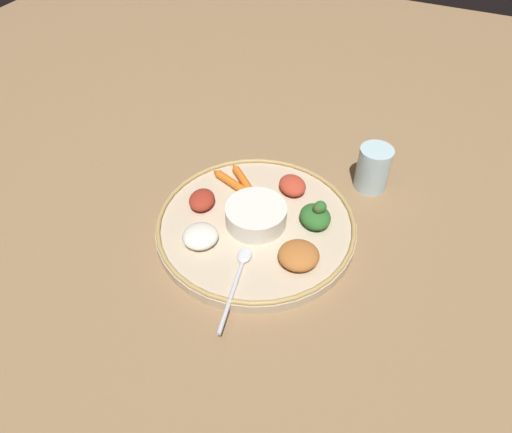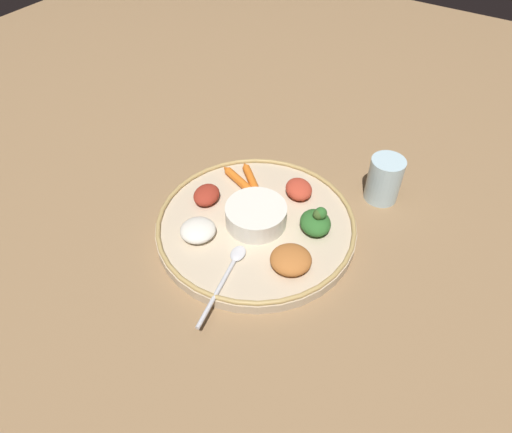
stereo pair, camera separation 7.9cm
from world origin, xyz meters
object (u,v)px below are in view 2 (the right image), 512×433
(center_bowl, at_px, (256,214))
(carrot_near_spoon, at_px, (251,179))
(carrot_outer, at_px, (238,180))
(drinking_glass, at_px, (384,182))
(greens_pile, at_px, (316,221))
(spoon, at_px, (229,271))

(center_bowl, distance_m, carrot_near_spoon, 0.11)
(carrot_outer, height_order, drinking_glass, drinking_glass)
(center_bowl, xyz_separation_m, carrot_near_spoon, (0.07, -0.09, -0.01))
(carrot_near_spoon, distance_m, drinking_glass, 0.25)
(carrot_outer, bearing_deg, center_bowl, 140.36)
(carrot_near_spoon, height_order, carrot_outer, same)
(greens_pile, height_order, carrot_outer, greens_pile)
(spoon, bearing_deg, carrot_outer, -59.86)
(center_bowl, relative_size, carrot_near_spoon, 1.26)
(greens_pile, bearing_deg, drinking_glass, -110.15)
(spoon, relative_size, carrot_outer, 1.72)
(center_bowl, distance_m, spoon, 0.12)
(greens_pile, bearing_deg, carrot_near_spoon, -15.19)
(spoon, height_order, drinking_glass, drinking_glass)
(center_bowl, xyz_separation_m, spoon, (-0.02, 0.12, -0.02))
(carrot_outer, bearing_deg, spoon, 120.14)
(center_bowl, relative_size, spoon, 0.64)
(center_bowl, bearing_deg, spoon, 101.28)
(carrot_near_spoon, bearing_deg, drinking_glass, -152.19)
(carrot_near_spoon, bearing_deg, greens_pile, 164.81)
(carrot_near_spoon, bearing_deg, carrot_outer, 39.10)
(carrot_near_spoon, bearing_deg, spoon, 113.91)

